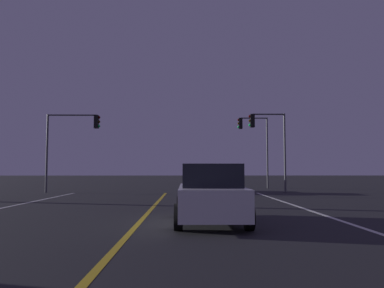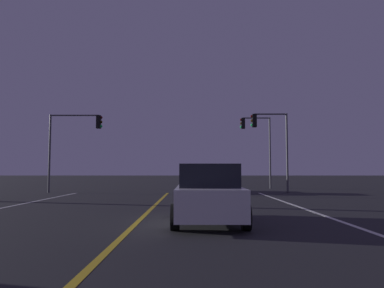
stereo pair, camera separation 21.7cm
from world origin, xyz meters
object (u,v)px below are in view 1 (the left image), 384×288
Objects in this scene: car_ahead_far at (206,180)px; traffic_light_far_right at (254,136)px; traffic_light_near_left at (73,134)px; car_lead_same_lane at (211,195)px; traffic_light_near_right at (268,134)px.

car_ahead_far is 0.73× the size of traffic_light_far_right.
traffic_light_far_right reaches higher than traffic_light_near_left.
traffic_light_near_right is at bearing -18.63° from car_lead_same_lane.
traffic_light_far_right is at bearing -40.51° from car_ahead_far.
traffic_light_near_left is (-13.23, 0.00, -0.00)m from traffic_light_near_right.
traffic_light_near_right reaches higher than traffic_light_near_left.
traffic_light_near_left is at bearing 22.51° from traffic_light_far_right.
traffic_light_near_left is at bearing 0.00° from traffic_light_near_right.
traffic_light_far_right reaches higher than car_ahead_far.
traffic_light_near_left is at bearing 30.39° from car_lead_same_lane.
traffic_light_near_right is at bearing 0.00° from traffic_light_near_left.
traffic_light_near_left is 0.90× the size of traffic_light_far_right.
car_lead_same_lane is at bearing 76.20° from traffic_light_far_right.
traffic_light_near_right is 0.91× the size of traffic_light_far_right.
traffic_light_far_right is (4.87, 19.83, 3.48)m from car_lead_same_lane.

